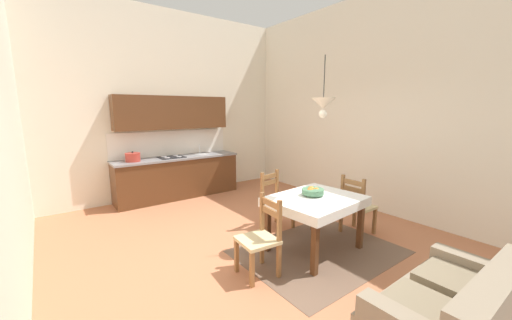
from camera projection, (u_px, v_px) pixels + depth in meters
ground_plane at (262, 248)px, 4.18m from camera, size 5.87×7.11×0.10m
wall_back at (171, 105)px, 6.44m from camera, size 5.87×0.12×4.01m
wall_right at (376, 105)px, 5.40m from camera, size 0.12×7.11×4.01m
area_rug at (319, 252)px, 3.96m from camera, size 2.10×1.60×0.01m
kitchen_cabinetry at (177, 159)px, 6.34m from camera, size 2.67×0.63×2.20m
dining_table at (315, 207)px, 3.94m from camera, size 1.28×1.07×0.75m
dining_chair_kitchen_side at (276, 202)px, 4.71m from camera, size 0.48×0.48×0.93m
dining_chair_tv_side at (260, 238)px, 3.37m from camera, size 0.46×0.46×0.93m
dining_chair_window_side at (357, 206)px, 4.48m from camera, size 0.42×0.42×0.93m
small_couch at (449, 316)px, 2.30m from camera, size 1.43×0.80×0.78m
fruit_bowl at (313, 191)px, 3.98m from camera, size 0.30×0.30×0.12m
pendant_lamp at (323, 104)px, 3.82m from camera, size 0.32×0.32×0.80m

